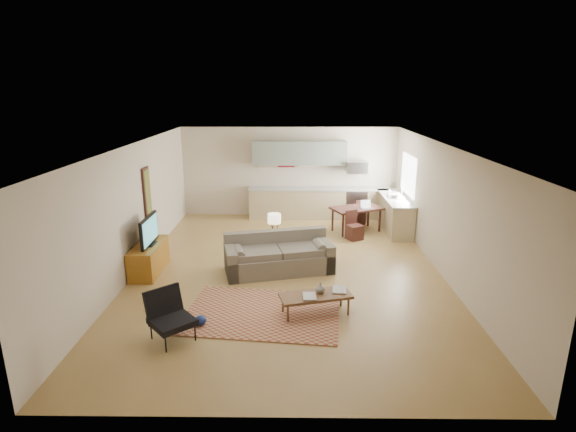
{
  "coord_description": "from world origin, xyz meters",
  "views": [
    {
      "loc": [
        0.1,
        -9.02,
        3.81
      ],
      "look_at": [
        0.0,
        0.3,
        1.15
      ],
      "focal_mm": 28.0,
      "sensor_mm": 36.0,
      "label": 1
    }
  ],
  "objects_px": {
    "coffee_table": "(315,304)",
    "tv_credenza": "(149,258)",
    "sofa": "(279,253)",
    "dining_table": "(356,219)",
    "console_table": "(275,247)",
    "armchair": "(172,317)"
  },
  "relations": [
    {
      "from": "coffee_table",
      "to": "tv_credenza",
      "type": "relative_size",
      "value": 0.93
    },
    {
      "from": "sofa",
      "to": "coffee_table",
      "type": "xyz_separation_m",
      "value": [
        0.7,
        -1.89,
        -0.22
      ]
    },
    {
      "from": "tv_credenza",
      "to": "dining_table",
      "type": "xyz_separation_m",
      "value": [
        4.82,
        2.89,
        0.03
      ]
    },
    {
      "from": "tv_credenza",
      "to": "dining_table",
      "type": "relative_size",
      "value": 1.0
    },
    {
      "from": "sofa",
      "to": "dining_table",
      "type": "bearing_deg",
      "value": 40.82
    },
    {
      "from": "dining_table",
      "to": "console_table",
      "type": "bearing_deg",
      "value": -158.93
    },
    {
      "from": "coffee_table",
      "to": "dining_table",
      "type": "height_order",
      "value": "dining_table"
    },
    {
      "from": "sofa",
      "to": "dining_table",
      "type": "relative_size",
      "value": 1.77
    },
    {
      "from": "sofa",
      "to": "tv_credenza",
      "type": "height_order",
      "value": "sofa"
    },
    {
      "from": "armchair",
      "to": "tv_credenza",
      "type": "relative_size",
      "value": 0.59
    },
    {
      "from": "tv_credenza",
      "to": "console_table",
      "type": "relative_size",
      "value": 2.18
    },
    {
      "from": "dining_table",
      "to": "coffee_table",
      "type": "bearing_deg",
      "value": -129.67
    },
    {
      "from": "sofa",
      "to": "tv_credenza",
      "type": "relative_size",
      "value": 1.76
    },
    {
      "from": "armchair",
      "to": "console_table",
      "type": "distance_m",
      "value": 3.75
    },
    {
      "from": "console_table",
      "to": "dining_table",
      "type": "distance_m",
      "value": 3.05
    },
    {
      "from": "armchair",
      "to": "dining_table",
      "type": "xyz_separation_m",
      "value": [
        3.61,
        5.61,
        -0.06
      ]
    },
    {
      "from": "coffee_table",
      "to": "tv_credenza",
      "type": "distance_m",
      "value": 3.94
    },
    {
      "from": "tv_credenza",
      "to": "console_table",
      "type": "bearing_deg",
      "value": 15.58
    },
    {
      "from": "sofa",
      "to": "coffee_table",
      "type": "bearing_deg",
      "value": -83.42
    },
    {
      "from": "sofa",
      "to": "dining_table",
      "type": "distance_m",
      "value": 3.5
    },
    {
      "from": "dining_table",
      "to": "tv_credenza",
      "type": "bearing_deg",
      "value": -172.86
    },
    {
      "from": "tv_credenza",
      "to": "dining_table",
      "type": "distance_m",
      "value": 5.62
    }
  ]
}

